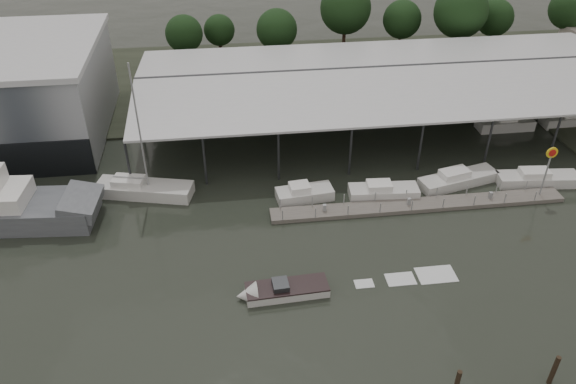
{
  "coord_description": "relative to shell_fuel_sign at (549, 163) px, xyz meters",
  "views": [
    {
      "loc": [
        -2.64,
        -31.11,
        30.7
      ],
      "look_at": [
        2.66,
        10.36,
        2.5
      ],
      "focal_mm": 35.0,
      "sensor_mm": 36.0,
      "label": 1
    }
  ],
  "objects": [
    {
      "name": "ground",
      "position": [
        -27.0,
        -9.99,
        -3.93
      ],
      "size": [
        200.0,
        200.0,
        0.0
      ],
      "primitive_type": "plane",
      "color": "#252A22",
      "rests_on": "ground"
    },
    {
      "name": "land_strip_far",
      "position": [
        -27.0,
        32.01,
        -3.83
      ],
      "size": [
        140.0,
        30.0,
        0.3
      ],
      "color": "#33382A",
      "rests_on": "ground"
    },
    {
      "name": "covered_boat_shed",
      "position": [
        -10.0,
        18.01,
        2.2
      ],
      "size": [
        58.24,
        24.0,
        6.96
      ],
      "color": "silver",
      "rests_on": "ground"
    },
    {
      "name": "floating_dock",
      "position": [
        -12.0,
        0.01,
        -3.72
      ],
      "size": [
        28.0,
        2.0,
        1.4
      ],
      "color": "slate",
      "rests_on": "ground"
    },
    {
      "name": "shell_fuel_sign",
      "position": [
        0.0,
        0.0,
        0.0
      ],
      "size": [
        1.1,
        0.18,
        5.55
      ],
      "color": "#929698",
      "rests_on": "ground"
    },
    {
      "name": "white_sailboat",
      "position": [
        -37.85,
        5.38,
        -3.27
      ],
      "size": [
        9.62,
        4.78,
        13.62
      ],
      "rotation": [
        0.0,
        0.0,
        -0.25
      ],
      "color": "silver",
      "rests_on": "ground"
    },
    {
      "name": "speedboat_underway",
      "position": [
        -26.32,
        -9.9,
        -3.53
      ],
      "size": [
        18.06,
        3.04,
        2.0
      ],
      "rotation": [
        0.0,
        0.0,
        3.19
      ],
      "color": "silver",
      "rests_on": "ground"
    },
    {
      "name": "moored_cruiser_0",
      "position": [
        -22.5,
        2.73,
        -3.31
      ],
      "size": [
        5.6,
        2.77,
        1.7
      ],
      "rotation": [
        0.0,
        0.0,
        0.11
      ],
      "color": "silver",
      "rests_on": "ground"
    },
    {
      "name": "moored_cruiser_1",
      "position": [
        -14.92,
        2.08,
        -3.31
      ],
      "size": [
        6.77,
        2.65,
        1.7
      ],
      "rotation": [
        0.0,
        0.0,
        -0.07
      ],
      "color": "silver",
      "rests_on": "ground"
    },
    {
      "name": "moored_cruiser_2",
      "position": [
        -6.95,
        3.3,
        -3.31
      ],
      "size": [
        8.5,
        4.13,
        1.7
      ],
      "rotation": [
        0.0,
        0.0,
        0.25
      ],
      "color": "silver",
      "rests_on": "ground"
    },
    {
      "name": "moored_cruiser_3",
      "position": [
        0.94,
        2.38,
        -3.31
      ],
      "size": [
        8.23,
        2.96,
        1.7
      ],
      "rotation": [
        0.0,
        0.0,
        -0.1
      ],
      "color": "silver",
      "rests_on": "ground"
    },
    {
      "name": "horizon_tree_line",
      "position": [
        -2.01,
        37.87,
        2.41
      ],
      "size": [
        68.35,
        11.73,
        11.4
      ],
      "color": "#321E16",
      "rests_on": "ground"
    }
  ]
}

